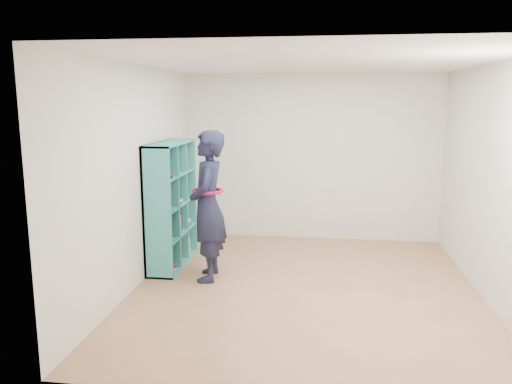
# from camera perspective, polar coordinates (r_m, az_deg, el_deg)

# --- Properties ---
(floor) EXTENTS (4.50, 4.50, 0.00)m
(floor) POSITION_cam_1_polar(r_m,az_deg,el_deg) (6.02, 5.59, -10.95)
(floor) COLOR #996945
(floor) RESTS_ON ground
(ceiling) EXTENTS (4.50, 4.50, 0.00)m
(ceiling) POSITION_cam_1_polar(r_m,az_deg,el_deg) (5.62, 6.07, 14.55)
(ceiling) COLOR white
(ceiling) RESTS_ON wall_back
(wall_left) EXTENTS (0.02, 4.50, 2.60)m
(wall_left) POSITION_cam_1_polar(r_m,az_deg,el_deg) (6.08, -13.40, 1.72)
(wall_left) COLOR silver
(wall_left) RESTS_ON floor
(wall_right) EXTENTS (0.02, 4.50, 2.60)m
(wall_right) POSITION_cam_1_polar(r_m,az_deg,el_deg) (5.97, 25.39, 0.83)
(wall_right) COLOR silver
(wall_right) RESTS_ON floor
(wall_back) EXTENTS (4.00, 0.02, 2.60)m
(wall_back) POSITION_cam_1_polar(r_m,az_deg,el_deg) (7.91, 6.34, 3.91)
(wall_back) COLOR silver
(wall_back) RESTS_ON floor
(wall_front) EXTENTS (4.00, 0.02, 2.60)m
(wall_front) POSITION_cam_1_polar(r_m,az_deg,el_deg) (3.48, 4.64, -4.47)
(wall_front) COLOR silver
(wall_front) RESTS_ON floor
(bookshelf) EXTENTS (0.36, 1.24, 1.65)m
(bookshelf) POSITION_cam_1_polar(r_m,az_deg,el_deg) (6.75, -9.87, -1.50)
(bookshelf) COLOR teal
(bookshelf) RESTS_ON floor
(person) EXTENTS (0.51, 0.72, 1.84)m
(person) POSITION_cam_1_polar(r_m,az_deg,el_deg) (6.10, -5.53, -1.61)
(person) COLOR black
(person) RESTS_ON floor
(smartphone) EXTENTS (0.04, 0.08, 0.12)m
(smartphone) POSITION_cam_1_polar(r_m,az_deg,el_deg) (6.17, -6.91, -0.35)
(smartphone) COLOR silver
(smartphone) RESTS_ON person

